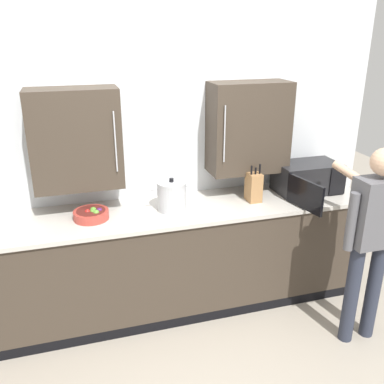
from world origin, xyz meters
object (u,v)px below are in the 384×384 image
object	(u,v)px
microwave_oven	(305,178)
fruit_bowl	(91,214)
person_figure	(371,231)
stock_pot	(172,196)
knife_block	(254,187)

from	to	relation	value
microwave_oven	fruit_bowl	size ratio (longest dim) A/B	2.74
person_figure	fruit_bowl	bearing A→B (deg)	157.63
stock_pot	knife_block	bearing A→B (deg)	-0.86
knife_block	person_figure	bearing A→B (deg)	-53.46
microwave_oven	knife_block	xyz separation A→B (m)	(-0.54, -0.06, -0.01)
knife_block	person_figure	distance (m)	1.01
microwave_oven	fruit_bowl	distance (m)	1.93
stock_pot	microwave_oven	bearing A→B (deg)	2.32
microwave_oven	knife_block	world-z (taller)	knife_block
stock_pot	knife_block	world-z (taller)	knife_block
fruit_bowl	person_figure	size ratio (longest dim) A/B	0.17
fruit_bowl	knife_block	size ratio (longest dim) A/B	0.82
fruit_bowl	knife_block	xyz separation A→B (m)	(1.39, -0.01, 0.09)
microwave_oven	stock_pot	xyz separation A→B (m)	(-1.27, -0.05, -0.01)
fruit_bowl	person_figure	bearing A→B (deg)	-22.37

